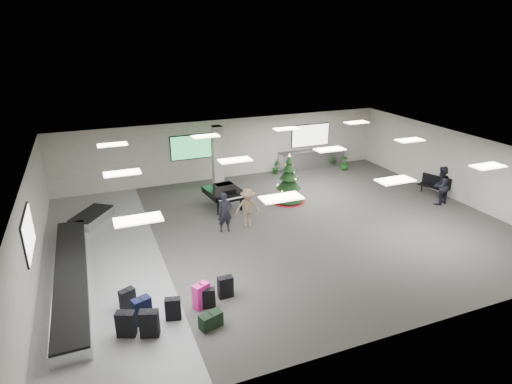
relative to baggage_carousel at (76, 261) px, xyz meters
name	(u,v)px	position (x,y,z in m)	size (l,w,h in m)	color
ground	(283,228)	(7.84, 0.08, -0.21)	(18.00, 18.00, 0.00)	#3C3A36
room_envelope	(268,171)	(7.46, 0.75, 2.12)	(18.02, 14.02, 3.21)	#A9A59B
baggage_carousel	(76,261)	(0.00, 0.00, 0.00)	(2.28, 9.71, 0.43)	silver
service_counter	(312,159)	(12.84, 6.73, 0.33)	(4.05, 0.65, 1.08)	silver
suitcase_0	(149,324)	(1.79, -4.51, 0.17)	(0.56, 0.42, 0.79)	black
suitcase_1	(173,309)	(2.51, -4.04, 0.12)	(0.48, 0.32, 0.69)	black
pink_suitcase	(201,295)	(3.39, -3.78, 0.17)	(0.55, 0.46, 0.78)	#E81E8C
suitcase_3	(225,287)	(4.20, -3.57, 0.13)	(0.46, 0.26, 0.70)	black
navy_suitcase	(142,310)	(1.69, -3.85, 0.17)	(0.56, 0.43, 0.78)	black
suitcase_5	(126,324)	(1.21, -4.27, 0.15)	(0.55, 0.44, 0.76)	black
green_duffel	(211,320)	(3.39, -4.76, 0.00)	(0.70, 0.49, 0.44)	black
suitcase_7	(208,298)	(3.57, -3.87, 0.09)	(0.46, 0.31, 0.63)	black
suitcase_8	(128,299)	(1.38, -3.07, 0.11)	(0.50, 0.40, 0.66)	black
christmas_tree	(289,185)	(9.35, 2.65, 0.60)	(1.66, 1.66, 2.36)	maroon
grand_piano	(224,192)	(6.29, 3.02, 0.54)	(1.63, 2.00, 1.06)	black
bench	(435,184)	(16.44, 0.80, 0.31)	(1.00, 1.53, 0.92)	black
traveler_a	(225,212)	(5.60, 0.75, 0.60)	(0.59, 0.39, 1.62)	black
traveler_b	(248,208)	(6.60, 0.82, 0.61)	(1.07, 0.61, 1.65)	#8A6F55
traveler_bench	(441,185)	(15.68, -0.24, 0.70)	(0.89, 0.69, 1.82)	black
potted_plant_left	(275,167)	(10.45, 6.58, 0.17)	(0.42, 0.34, 0.77)	#163E13
potted_plant_right	(345,163)	(14.46, 5.74, 0.20)	(0.47, 0.47, 0.83)	#163E13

